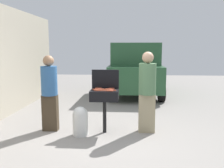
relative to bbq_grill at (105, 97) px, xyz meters
name	(u,v)px	position (x,y,z in m)	size (l,w,h in m)	color
ground_plane	(113,137)	(0.20, -0.28, -0.79)	(24.00, 24.00, 0.00)	gray
bbq_grill	(105,97)	(0.00, 0.00, 0.00)	(0.60, 0.44, 0.94)	black
grill_lid_open	(105,79)	(0.00, 0.22, 0.35)	(0.60, 0.05, 0.42)	black
hot_dog_0	(104,89)	(0.00, 0.00, 0.16)	(0.03, 0.03, 0.13)	#AD4228
hot_dog_1	(98,89)	(-0.15, 0.11, 0.16)	(0.03, 0.03, 0.13)	#AD4228
hot_dog_2	(104,91)	(0.00, -0.13, 0.16)	(0.03, 0.03, 0.13)	#C6593D
hot_dog_3	(101,89)	(-0.08, 0.06, 0.16)	(0.03, 0.03, 0.13)	#C6593D
hot_dog_4	(112,89)	(0.14, 0.14, 0.16)	(0.03, 0.03, 0.13)	#AD4228
hot_dog_5	(109,89)	(0.09, 0.05, 0.16)	(0.03, 0.03, 0.13)	#B74C33
hot_dog_6	(97,90)	(-0.15, -0.09, 0.16)	(0.03, 0.03, 0.13)	#B74C33
hot_dog_7	(110,91)	(0.13, -0.13, 0.16)	(0.03, 0.03, 0.13)	#B74C33
hot_dog_8	(98,90)	(-0.13, -0.13, 0.16)	(0.03, 0.03, 0.13)	#AD4228
hot_dog_9	(99,90)	(-0.11, -0.03, 0.16)	(0.03, 0.03, 0.13)	#C6593D
hot_dog_10	(96,89)	(-0.19, 0.00, 0.16)	(0.03, 0.03, 0.13)	#AD4228
hot_dog_11	(99,88)	(-0.14, 0.14, 0.16)	(0.03, 0.03, 0.13)	#C6593D
hot_dog_12	(108,89)	(0.08, 0.08, 0.16)	(0.03, 0.03, 0.13)	#AD4228
hot_dog_13	(110,91)	(0.12, -0.15, 0.16)	(0.03, 0.03, 0.13)	#AD4228
hot_dog_14	(113,90)	(0.19, -0.10, 0.16)	(0.03, 0.03, 0.13)	#B74C33
hot_dog_15	(110,90)	(0.13, -0.03, 0.16)	(0.03, 0.03, 0.13)	#B74C33
propane_tank	(80,121)	(-0.49, -0.21, -0.47)	(0.32, 0.32, 0.62)	silver
person_left	(49,90)	(-1.22, 0.06, 0.12)	(0.35, 0.35, 1.68)	#3F3323
person_right	(147,89)	(0.92, 0.10, 0.16)	(0.37, 0.37, 1.76)	gray
parked_minivan	(135,68)	(0.76, 4.77, 0.23)	(2.04, 4.41, 2.02)	#234C2D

